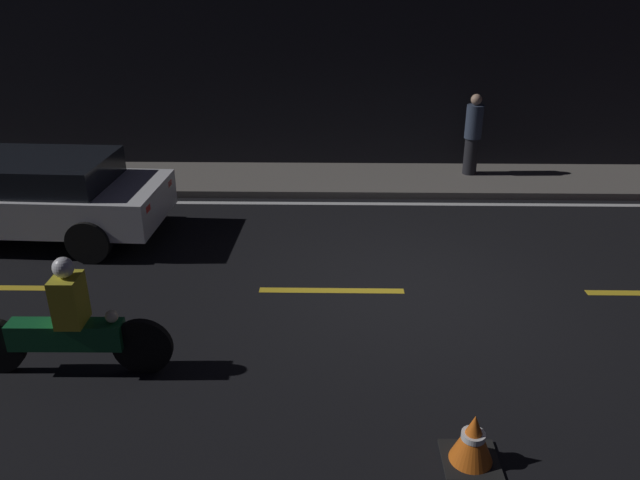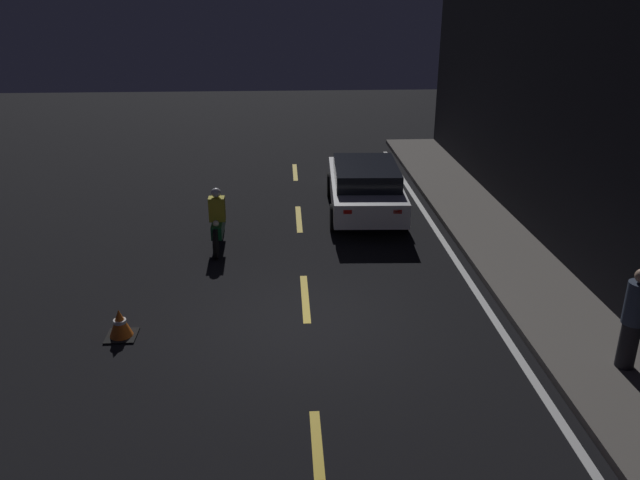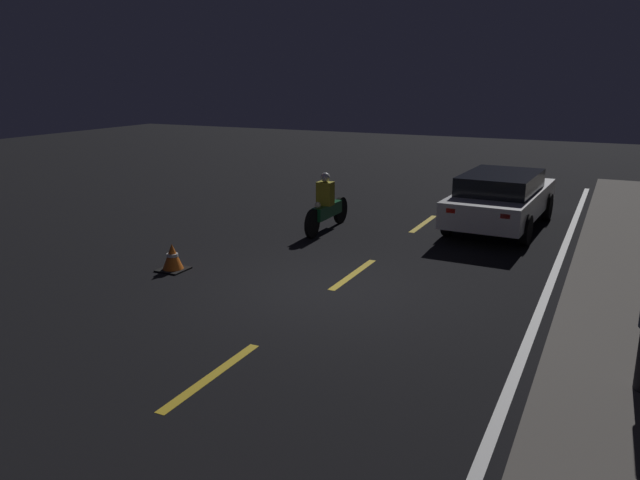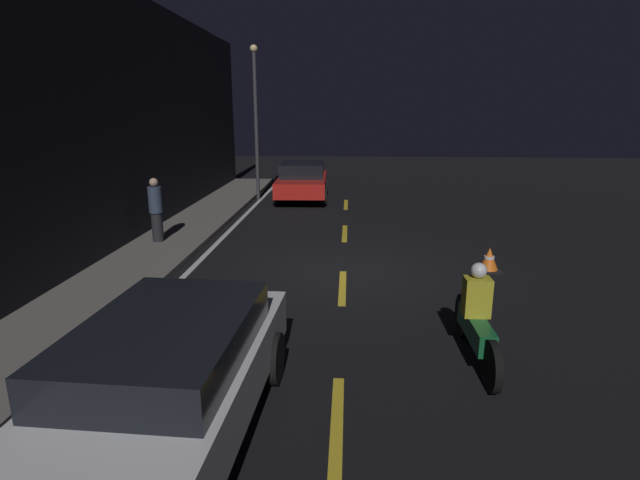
# 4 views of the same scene
# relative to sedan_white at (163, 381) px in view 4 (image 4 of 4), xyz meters

# --- Properties ---
(ground_plane) EXTENTS (56.00, 56.00, 0.00)m
(ground_plane) POSITION_rel_sedan_white_xyz_m (5.94, -1.76, -0.74)
(ground_plane) COLOR black
(raised_curb) EXTENTS (28.00, 1.87, 0.14)m
(raised_curb) POSITION_rel_sedan_white_xyz_m (5.94, 2.80, -0.67)
(raised_curb) COLOR #605B56
(raised_curb) RESTS_ON ground
(building_front) EXTENTS (28.00, 0.30, 6.40)m
(building_front) POSITION_rel_sedan_white_xyz_m (5.94, 3.88, 2.46)
(building_front) COLOR black
(building_front) RESTS_ON ground
(lane_dash_b) EXTENTS (2.00, 0.14, 0.01)m
(lane_dash_b) POSITION_rel_sedan_white_xyz_m (0.44, -1.76, -0.74)
(lane_dash_b) COLOR gold
(lane_dash_b) RESTS_ON ground
(lane_dash_c) EXTENTS (2.00, 0.14, 0.01)m
(lane_dash_c) POSITION_rel_sedan_white_xyz_m (4.94, -1.76, -0.74)
(lane_dash_c) COLOR gold
(lane_dash_c) RESTS_ON ground
(lane_dash_d) EXTENTS (2.00, 0.14, 0.01)m
(lane_dash_d) POSITION_rel_sedan_white_xyz_m (9.44, -1.76, -0.74)
(lane_dash_d) COLOR gold
(lane_dash_d) RESTS_ON ground
(lane_dash_e) EXTENTS (2.00, 0.14, 0.01)m
(lane_dash_e) POSITION_rel_sedan_white_xyz_m (13.94, -1.76, -0.74)
(lane_dash_e) COLOR gold
(lane_dash_e) RESTS_ON ground
(lane_solid_kerb) EXTENTS (25.20, 0.14, 0.01)m
(lane_solid_kerb) POSITION_rel_sedan_white_xyz_m (5.94, 1.61, -0.74)
(lane_solid_kerb) COLOR silver
(lane_solid_kerb) RESTS_ON ground
(sedan_white) EXTENTS (4.63, 2.07, 1.35)m
(sedan_white) POSITION_rel_sedan_white_xyz_m (0.00, 0.00, 0.00)
(sedan_white) COLOR silver
(sedan_white) RESTS_ON ground
(taxi_red) EXTENTS (4.25, 2.08, 1.43)m
(taxi_red) POSITION_rel_sedan_white_xyz_m (15.01, -0.04, 0.03)
(taxi_red) COLOR red
(taxi_red) RESTS_ON ground
(motorcycle) EXTENTS (2.27, 0.36, 1.40)m
(motorcycle) POSITION_rel_sedan_white_xyz_m (2.08, -3.66, -0.17)
(motorcycle) COLOR black
(motorcycle) RESTS_ON ground
(traffic_cone_near) EXTENTS (0.51, 0.51, 0.52)m
(traffic_cone_near) POSITION_rel_sedan_white_xyz_m (6.21, -4.96, -0.49)
(traffic_cone_near) COLOR black
(traffic_cone_near) RESTS_ON ground
(pedestrian) EXTENTS (0.34, 0.34, 1.63)m
(pedestrian) POSITION_rel_sedan_white_xyz_m (7.78, 3.04, 0.22)
(pedestrian) COLOR black
(pedestrian) RESTS_ON raised_curb
(street_lamp) EXTENTS (0.28, 0.28, 5.76)m
(street_lamp) POSITION_rel_sedan_white_xyz_m (14.91, 1.71, 2.49)
(street_lamp) COLOR #333338
(street_lamp) RESTS_ON ground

